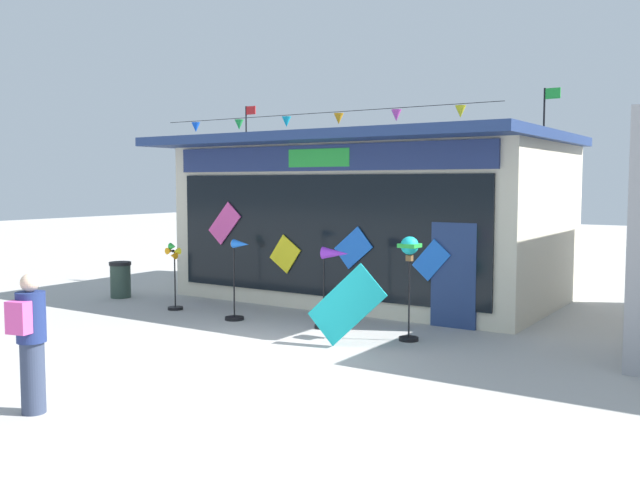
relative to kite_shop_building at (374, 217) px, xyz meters
The scene contains 9 objects.
ground_plane 6.65m from the kite_shop_building, 81.83° to the right, with size 80.00×80.00×0.00m, color #ADAAA5.
kite_shop_building is the anchor object (origin of this frame).
wind_spinner_far_left 4.90m from the kite_shop_building, 125.14° to the right, with size 0.35×0.33×1.45m.
wind_spinner_left 4.27m from the kite_shop_building, 101.74° to the right, with size 0.57×0.39×1.63m.
wind_spinner_center_left 4.01m from the kite_shop_building, 72.50° to the right, with size 0.71×0.35×1.55m.
wind_spinner_center_right 4.78m from the kite_shop_building, 53.75° to the right, with size 0.35×0.35×1.82m.
person_near_camera 9.87m from the kite_shop_building, 85.53° to the right, with size 0.37×0.47×1.68m.
trash_bin 6.26m from the kite_shop_building, 145.56° to the right, with size 0.52×0.52×0.86m.
display_kite_on_ground 5.38m from the kite_shop_building, 66.10° to the right, with size 0.71×0.03×1.30m, color #19B7BC.
Camera 1 is at (7.19, -8.43, 2.74)m, focal length 39.31 mm.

